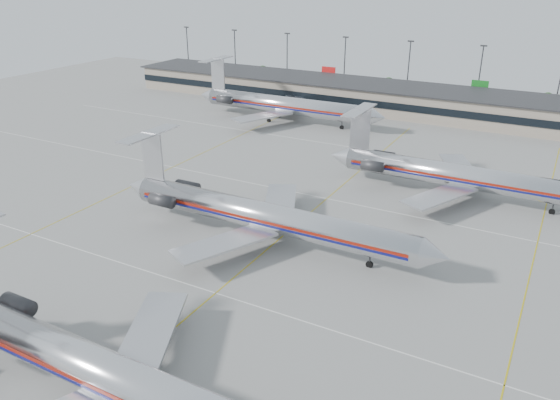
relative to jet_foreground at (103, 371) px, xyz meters
The scene contains 8 objects.
ground 8.76m from the jet_foreground, 101.92° to the left, with size 260.00×260.00×0.00m, color gray.
apron_markings 18.28m from the jet_foreground, 95.32° to the left, with size 160.00×0.15×0.02m, color silver.
terminal 105.87m from the jet_foreground, 90.90° to the left, with size 162.00×17.00×6.25m.
light_mast_row 120.00m from the jet_foreground, 90.80° to the left, with size 163.60×0.40×15.28m.
jet_foreground is the anchor object (origin of this frame).
jet_second_row 31.52m from the jet_foreground, 96.67° to the left, with size 46.58×27.43×12.19m.
jet_third_row 60.32m from the jet_foreground, 75.07° to the left, with size 43.97×27.04×12.02m.
jet_back_row 89.91m from the jet_foreground, 109.11° to the left, with size 47.48×29.21×12.98m.
Camera 1 is at (30.55, -31.40, 33.20)m, focal length 35.00 mm.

